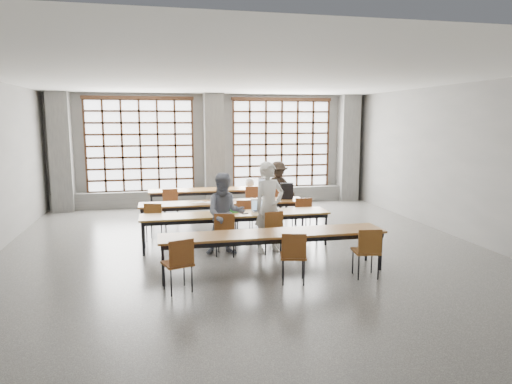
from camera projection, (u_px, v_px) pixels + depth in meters
floor at (246, 250)px, 9.53m from camera, size 11.00×11.00×0.00m
ceiling at (245, 78)px, 8.98m from camera, size 11.00×11.00×0.00m
wall_back at (213, 150)px, 14.57m from camera, size 10.00×0.00×10.00m
wall_front at (364, 229)px, 3.95m from camera, size 10.00×0.00×10.00m
wall_right at (462, 162)px, 10.30m from camera, size 0.00×11.00×11.00m
column_left at (61, 152)px, 13.36m from camera, size 0.60×0.55×3.50m
column_mid at (214, 150)px, 14.30m from camera, size 0.60×0.55×3.50m
column_right at (348, 148)px, 15.23m from camera, size 0.60×0.55×3.50m
window_left at (140, 146)px, 14.00m from camera, size 3.32×0.12×3.00m
window_right at (282, 144)px, 14.94m from camera, size 3.32×0.12×3.00m
sill_ledge at (214, 197)px, 14.61m from camera, size 9.80×0.35×0.50m
desk_row_a at (220, 191)px, 13.11m from camera, size 4.00×0.70×0.73m
desk_row_b at (223, 204)px, 11.04m from camera, size 4.00×0.70×0.73m
desk_row_c at (236, 216)px, 9.67m from camera, size 4.00×0.70×0.73m
desk_row_d at (273, 236)px, 8.02m from camera, size 4.00×0.70×0.73m
chair_back_left at (171, 201)px, 12.23m from camera, size 0.46×0.46×0.88m
chair_back_mid at (251, 198)px, 12.69m from camera, size 0.44×0.45×0.88m
chair_back_right at (279, 197)px, 12.85m from camera, size 0.44×0.45×0.88m
chair_mid_left at (155, 218)px, 10.11m from camera, size 0.53×0.53×0.88m
chair_mid_centre at (244, 214)px, 10.53m from camera, size 0.44×0.44×0.88m
chair_mid_right at (302, 211)px, 10.82m from camera, size 0.43×0.44×0.88m
chair_front_left at (225, 230)px, 9.02m from camera, size 0.52×0.52×0.88m
chair_front_right at (271, 227)px, 9.22m from camera, size 0.50×0.51×0.88m
chair_near_left at (179, 260)px, 7.09m from camera, size 0.53×0.53×0.88m
chair_near_mid at (294, 252)px, 7.47m from camera, size 0.51×0.51×0.88m
chair_near_right at (367, 248)px, 7.75m from camera, size 0.47×0.48×0.88m
student_male at (269, 207)px, 9.27m from camera, size 0.78×0.64×1.86m
student_female at (225, 214)px, 9.10m from camera, size 0.85×0.68×1.65m
student_back at (278, 188)px, 12.94m from camera, size 1.06×0.71×1.53m
laptop_front at (260, 208)px, 9.87m from camera, size 0.37×0.31×0.26m
laptop_back at (265, 185)px, 13.48m from camera, size 0.40×0.36×0.26m
mouse at (279, 211)px, 9.84m from camera, size 0.11×0.08×0.04m
green_box at (233, 210)px, 9.72m from camera, size 0.26×0.11×0.09m
phone at (245, 213)px, 9.60m from camera, size 0.14×0.10×0.01m
paper_sheet_a at (198, 202)px, 10.95m from camera, size 0.36×0.32×0.00m
paper_sheet_b at (211, 202)px, 10.92m from camera, size 0.36×0.34×0.00m
backpack at (287, 191)px, 11.38m from camera, size 0.36×0.26×0.40m
plastic_bag at (250, 183)px, 13.31m from camera, size 0.30×0.26×0.29m
red_pouch at (177, 260)px, 7.16m from camera, size 0.22×0.15×0.06m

